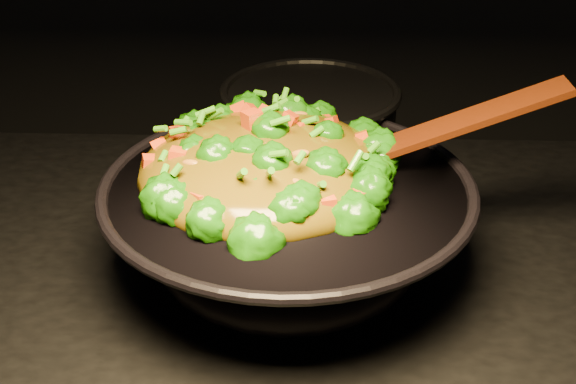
# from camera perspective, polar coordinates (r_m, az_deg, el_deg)

# --- Properties ---
(wok) EXTENTS (0.41, 0.41, 0.12)m
(wok) POSITION_cam_1_polar(r_m,az_deg,el_deg) (0.84, -0.02, -2.86)
(wok) COLOR black
(wok) RESTS_ON stovetop
(stir_fry) EXTENTS (0.30, 0.30, 0.10)m
(stir_fry) POSITION_cam_1_polar(r_m,az_deg,el_deg) (0.81, -1.93, 4.54)
(stir_fry) COLOR #1B6307
(stir_fry) RESTS_ON wok
(spatula) EXTENTS (0.28, 0.05, 0.12)m
(spatula) POSITION_cam_1_polar(r_m,az_deg,el_deg) (0.85, 11.90, 4.84)
(spatula) COLOR #341405
(spatula) RESTS_ON wok
(back_pot) EXTENTS (0.26, 0.26, 0.14)m
(back_pot) POSITION_cam_1_polar(r_m,az_deg,el_deg) (1.04, 1.72, 4.72)
(back_pot) COLOR black
(back_pot) RESTS_ON stovetop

